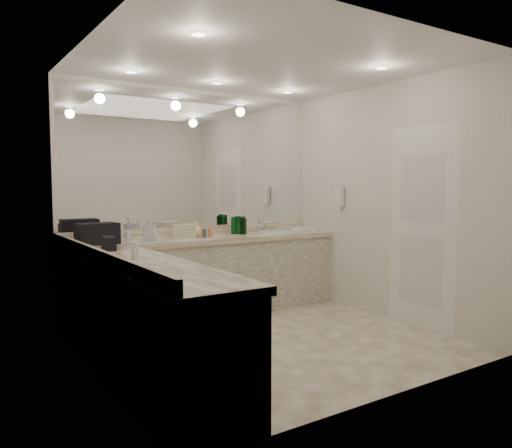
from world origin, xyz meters
TOP-DOWN VIEW (x-y plane):
  - floor at (0.00, 0.00)m, footprint 3.20×3.20m
  - ceiling at (0.00, 0.00)m, footprint 3.20×3.20m
  - wall_back at (0.00, 1.50)m, footprint 3.20×0.02m
  - wall_left at (-1.60, 0.00)m, footprint 0.02×3.00m
  - wall_right at (1.60, 0.00)m, footprint 0.02×3.00m
  - vanity_back_base at (0.00, 1.20)m, footprint 3.20×0.60m
  - vanity_back_top at (0.00, 1.19)m, footprint 3.20×0.64m
  - vanity_left_base at (-1.30, -0.30)m, footprint 0.60×2.40m
  - vanity_left_top at (-1.29, -0.30)m, footprint 0.64×2.42m
  - backsplash_back at (0.00, 1.48)m, footprint 3.20×0.04m
  - backsplash_left at (-1.58, 0.00)m, footprint 0.04×3.00m
  - mirror_back at (0.00, 1.49)m, footprint 3.12×0.01m
  - mirror_left at (-1.59, 0.00)m, footprint 0.01×2.92m
  - sink at (0.95, 1.20)m, footprint 0.44×0.44m
  - faucet at (0.95, 1.41)m, footprint 0.24×0.16m
  - wall_phone at (1.56, 0.70)m, footprint 0.06×0.10m
  - door at (1.59, -0.50)m, footprint 0.02×0.82m
  - black_toiletry_bag at (-1.26, 1.14)m, footprint 0.41×0.27m
  - black_bag_spill at (-1.30, 0.64)m, footprint 0.14×0.24m
  - cream_cosmetic_case at (-0.26, 1.26)m, footprint 0.30×0.25m
  - hand_towel at (1.40, 1.21)m, footprint 0.28×0.19m
  - lotion_left at (-1.30, -0.04)m, footprint 0.06×0.06m
  - soap_bottle_a at (-0.63, 1.24)m, footprint 0.08×0.08m
  - soap_bottle_b at (-0.71, 1.19)m, footprint 0.11×0.12m
  - soap_bottle_c at (-0.11, 1.26)m, footprint 0.16×0.16m
  - green_bottle_0 at (0.42, 1.31)m, footprint 0.07×0.07m
  - green_bottle_1 at (0.51, 1.23)m, footprint 0.06×0.06m
  - green_bottle_2 at (0.46, 1.24)m, footprint 0.07×0.07m
  - green_bottle_3 at (0.48, 1.33)m, footprint 0.07×0.07m
  - green_bottle_4 at (0.49, 1.22)m, footprint 0.06×0.06m
  - amenity_bottle_0 at (-0.07, 1.24)m, footprint 0.05×0.05m
  - amenity_bottle_1 at (-1.17, 1.16)m, footprint 0.06×0.06m
  - amenity_bottle_2 at (-0.07, 1.14)m, footprint 0.04×0.04m
  - amenity_bottle_3 at (-0.89, 1.32)m, footprint 0.06×0.06m
  - amenity_bottle_4 at (0.06, 1.34)m, footprint 0.06×0.06m
  - amenity_bottle_5 at (0.04, 1.20)m, footprint 0.06×0.06m
  - amenity_bottle_6 at (-0.31, 1.26)m, footprint 0.07×0.07m

SIDE VIEW (x-z plane):
  - floor at x=0.00m, z-range 0.00..0.00m
  - vanity_back_base at x=0.00m, z-range 0.00..0.84m
  - vanity_left_base at x=-1.30m, z-range 0.00..0.84m
  - vanity_back_top at x=0.00m, z-range 0.84..0.90m
  - vanity_left_top at x=-1.29m, z-range 0.84..0.90m
  - sink at x=0.95m, z-range 0.88..0.91m
  - hand_towel at x=1.40m, z-range 0.90..0.94m
  - amenity_bottle_4 at x=0.06m, z-range 0.90..0.97m
  - amenity_bottle_5 at x=0.04m, z-range 0.90..1.00m
  - amenity_bottle_2 at x=-0.07m, z-range 0.90..1.00m
  - amenity_bottle_3 at x=-0.89m, z-range 0.90..1.00m
  - backsplash_back at x=0.00m, z-range 0.90..1.00m
  - backsplash_left at x=-1.58m, z-range 0.90..1.00m
  - amenity_bottle_0 at x=-0.07m, z-range 0.90..1.02m
  - black_bag_spill at x=-1.30m, z-range 0.90..1.02m
  - amenity_bottle_1 at x=-1.17m, z-range 0.90..1.03m
  - lotion_left at x=-1.30m, z-range 0.90..1.04m
  - faucet at x=0.95m, z-range 0.90..1.04m
  - amenity_bottle_6 at x=-0.31m, z-range 0.90..1.04m
  - cream_cosmetic_case at x=-0.26m, z-range 0.90..1.05m
  - soap_bottle_c at x=-0.11m, z-range 0.90..1.08m
  - soap_bottle_a at x=-0.63m, z-range 0.90..1.08m
  - green_bottle_2 at x=0.46m, z-range 0.90..1.08m
  - green_bottle_1 at x=0.51m, z-range 0.90..1.09m
  - green_bottle_0 at x=0.42m, z-range 0.90..1.10m
  - soap_bottle_b at x=-0.71m, z-range 0.90..1.11m
  - green_bottle_3 at x=0.48m, z-range 0.90..1.11m
  - green_bottle_4 at x=0.49m, z-range 0.90..1.11m
  - black_toiletry_bag at x=-1.26m, z-range 0.90..1.12m
  - door at x=1.59m, z-range 0.00..2.10m
  - wall_back at x=0.00m, z-range 0.00..2.60m
  - wall_left at x=-1.60m, z-range 0.00..2.60m
  - wall_right at x=1.60m, z-range 0.00..2.60m
  - wall_phone at x=1.56m, z-range 1.23..1.47m
  - mirror_back at x=0.00m, z-range 1.00..2.55m
  - mirror_left at x=-1.59m, z-range 1.00..2.55m
  - ceiling at x=0.00m, z-range 2.60..2.60m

